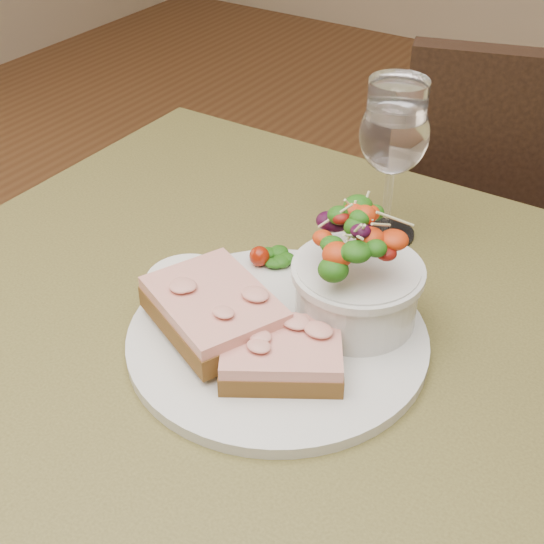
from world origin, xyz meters
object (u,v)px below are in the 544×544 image
Objects in this scene: dinner_plate at (277,338)px; sandwich_front at (281,354)px; ramekin at (188,290)px; sandwich_back at (214,309)px; salad_bowl at (358,268)px; chair_far at (501,339)px; wine_glass at (394,139)px; cafe_table at (248,412)px.

sandwich_front is (0.03, -0.04, 0.02)m from dinner_plate.
sandwich_front is at bearing -11.74° from ramekin.
sandwich_back is (-0.08, 0.01, 0.01)m from sandwich_front.
sandwich_back reaches higher than dinner_plate.
chair_far is at bearing 88.06° from salad_bowl.
chair_far is 7.09× the size of salad_bowl.
dinner_plate is (-0.07, -0.68, 0.46)m from chair_far.
sandwich_back is at bearing -102.07° from wine_glass.
chair_far is 0.74m from wine_glass.
sandwich_back reaches higher than cafe_table.
salad_bowl is (0.15, 0.07, 0.04)m from ramekin.
wine_glass is at bearing 106.10° from salad_bowl.
chair_far is 0.86m from ramekin.
wine_glass is at bearing 67.57° from ramekin.
salad_bowl is (0.02, 0.10, 0.04)m from sandwich_front.
ramekin is at bearing -173.23° from dinner_plate.
dinner_plate is (0.03, 0.01, 0.11)m from cafe_table.
cafe_table is at bearing 123.74° from sandwich_front.
wine_glass reaches higher than cafe_table.
sandwich_back is 1.24× the size of salad_bowl.
dinner_plate is 0.10m from salad_bowl.
cafe_table is 6.30× the size of salad_bowl.
cafe_table is 10.77× the size of ramekin.
wine_glass reaches higher than salad_bowl.
ramekin is 0.42× the size of wine_glass.
sandwich_back is at bearing -139.26° from salad_bowl.
sandwich_front is (0.06, -0.03, 0.13)m from cafe_table.
sandwich_back is 0.05m from ramekin.
sandwich_back is at bearing -144.24° from cafe_table.
dinner_plate is at bearing 20.78° from cafe_table.
ramekin is (-0.17, -0.69, 0.49)m from chair_far.
wine_glass reaches higher than chair_far.
sandwich_back reaches higher than ramekin.
ramekin is 0.28m from wine_glass.
chair_far is 12.12× the size of ramekin.
dinner_plate reaches higher than cafe_table.
dinner_plate is 3.88× the size of ramekin.
chair_far is (0.10, 0.69, -0.36)m from cafe_table.
sandwich_back is at bearing -151.93° from dinner_plate.
cafe_table is at bearing -159.22° from dinner_plate.
chair_far reaches higher than sandwich_front.
chair_far reaches higher than salad_bowl.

